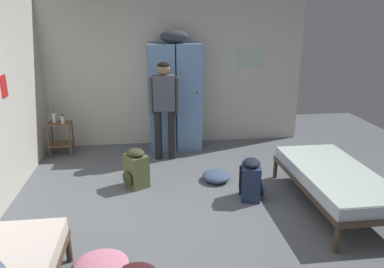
{
  "coord_description": "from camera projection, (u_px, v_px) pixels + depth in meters",
  "views": [
    {
      "loc": [
        -0.53,
        -3.9,
        2.3
      ],
      "look_at": [
        0.0,
        0.28,
        0.95
      ],
      "focal_mm": 34.75,
      "sensor_mm": 36.0,
      "label": 1
    }
  ],
  "objects": [
    {
      "name": "shelf_unit",
      "position": [
        61.0,
        135.0,
        6.33
      ],
      "size": [
        0.38,
        0.3,
        0.57
      ],
      "color": "brown",
      "rests_on": "ground_plane"
    },
    {
      "name": "clothes_pile_pink",
      "position": [
        101.0,
        264.0,
        3.53
      ],
      "size": [
        0.52,
        0.49,
        0.08
      ],
      "color": "pink",
      "rests_on": "ground_plane"
    },
    {
      "name": "backpack_navy",
      "position": [
        251.0,
        180.0,
        4.82
      ],
      "size": [
        0.38,
        0.37,
        0.55
      ],
      "color": "navy",
      "rests_on": "ground_plane"
    },
    {
      "name": "water_bottle",
      "position": [
        54.0,
        117.0,
        6.24
      ],
      "size": [
        0.06,
        0.06,
        0.2
      ],
      "color": "white",
      "rests_on": "shelf_unit"
    },
    {
      "name": "ground_plane",
      "position": [
        195.0,
        216.0,
        4.45
      ],
      "size": [
        8.88,
        8.88,
        0.0
      ],
      "primitive_type": "plane",
      "color": "slate"
    },
    {
      "name": "backpack_olive",
      "position": [
        136.0,
        169.0,
        5.17
      ],
      "size": [
        0.41,
        0.4,
        0.55
      ],
      "color": "#566038",
      "rests_on": "ground_plane"
    },
    {
      "name": "room_backdrop",
      "position": [
        92.0,
        87.0,
        5.11
      ],
      "size": [
        4.72,
        5.61,
        2.73
      ],
      "color": "beige",
      "rests_on": "ground_plane"
    },
    {
      "name": "person_traveler",
      "position": [
        164.0,
        102.0,
        5.96
      ],
      "size": [
        0.51,
        0.23,
        1.61
      ],
      "color": "black",
      "rests_on": "ground_plane"
    },
    {
      "name": "bed_right",
      "position": [
        334.0,
        178.0,
        4.59
      ],
      "size": [
        0.9,
        1.9,
        0.49
      ],
      "color": "#473828",
      "rests_on": "ground_plane"
    },
    {
      "name": "clothes_pile_denim",
      "position": [
        216.0,
        176.0,
        5.41
      ],
      "size": [
        0.4,
        0.45,
        0.14
      ],
      "color": "#42567A",
      "rests_on": "ground_plane"
    },
    {
      "name": "lotion_bottle",
      "position": [
        63.0,
        119.0,
        6.21
      ],
      "size": [
        0.06,
        0.06,
        0.16
      ],
      "color": "white",
      "rests_on": "shelf_unit"
    },
    {
      "name": "locker_bank",
      "position": [
        175.0,
        95.0,
        6.51
      ],
      "size": [
        0.9,
        0.55,
        2.07
      ],
      "color": "#6B93C6",
      "rests_on": "ground_plane"
    }
  ]
}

